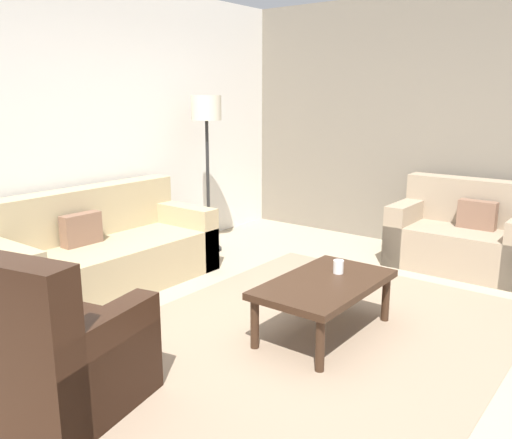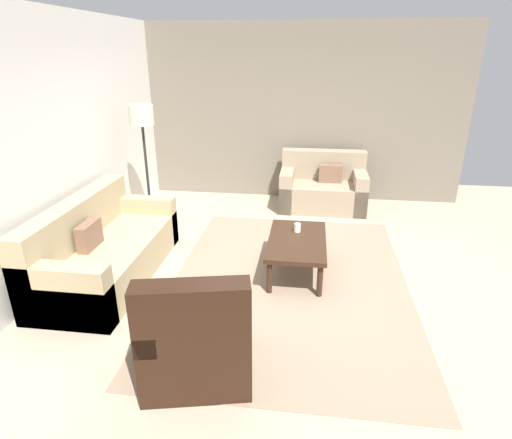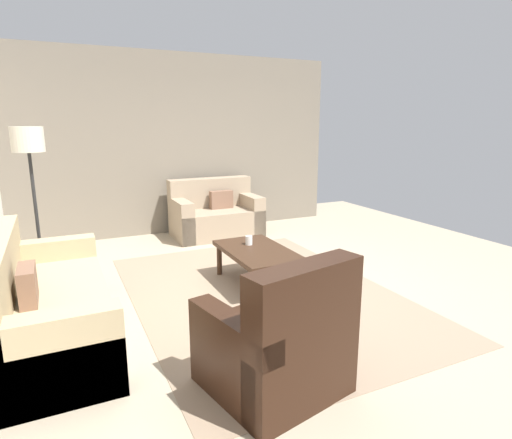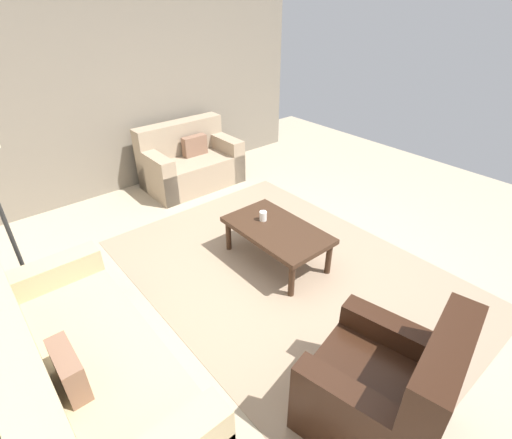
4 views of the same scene
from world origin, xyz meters
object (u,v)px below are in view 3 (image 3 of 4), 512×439
at_px(armchair_leather, 279,349).
at_px(lamp_standing, 29,156).
at_px(couch_loveseat, 215,216).
at_px(coffee_table, 257,254).
at_px(cup, 249,240).
at_px(couch_main, 35,309).

distance_m(armchair_leather, lamp_standing, 3.37).
height_order(couch_loveseat, coffee_table, couch_loveseat).
xyz_separation_m(armchair_leather, cup, (1.97, -0.68, 0.15)).
height_order(coffee_table, lamp_standing, lamp_standing).
relative_size(couch_main, coffee_table, 1.86).
xyz_separation_m(coffee_table, cup, (0.21, 0.01, 0.10)).
xyz_separation_m(couch_main, armchair_leather, (-1.40, -1.47, 0.01)).
bearing_deg(couch_main, armchair_leather, -133.55).
relative_size(couch_loveseat, coffee_table, 1.21).
relative_size(coffee_table, lamp_standing, 0.64).
xyz_separation_m(couch_loveseat, armchair_leather, (-4.00, 1.01, 0.00)).
bearing_deg(coffee_table, cup, 2.07).
bearing_deg(armchair_leather, coffee_table, -21.24).
xyz_separation_m(couch_main, cup, (0.58, -2.15, 0.16)).
bearing_deg(cup, lamp_standing, 67.66).
xyz_separation_m(couch_main, coffee_table, (0.37, -2.16, 0.06)).
bearing_deg(couch_main, couch_loveseat, -43.52).
distance_m(couch_loveseat, coffee_table, 2.26).
relative_size(couch_loveseat, cup, 13.20).
xyz_separation_m(couch_loveseat, cup, (-2.03, 0.33, 0.16)).
distance_m(couch_main, armchair_leather, 2.03).
distance_m(couch_main, lamp_standing, 1.83).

